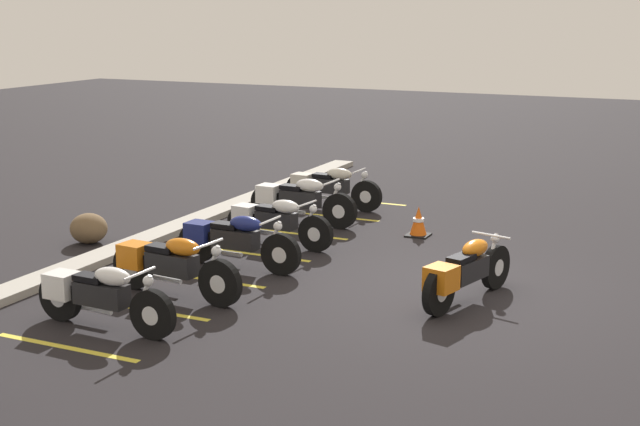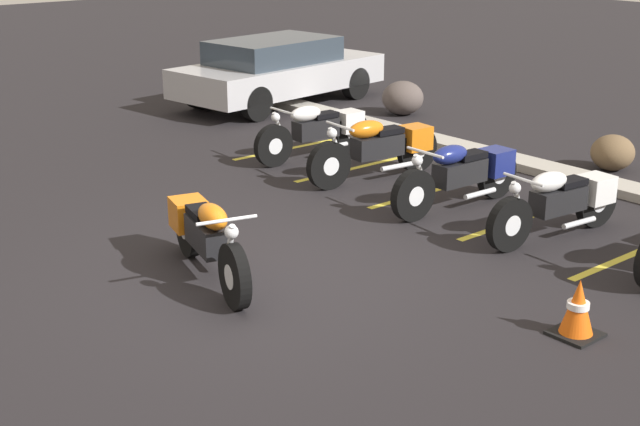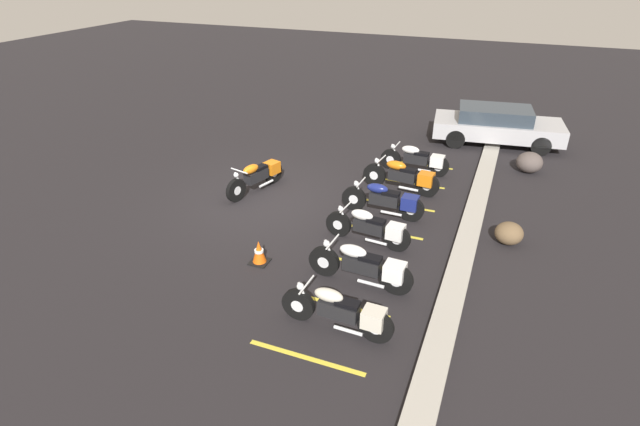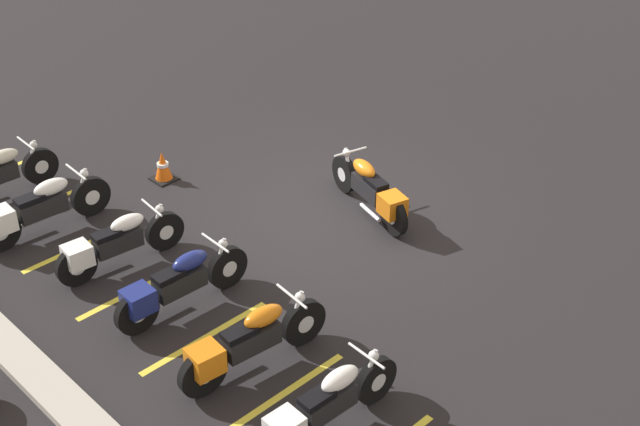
# 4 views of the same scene
# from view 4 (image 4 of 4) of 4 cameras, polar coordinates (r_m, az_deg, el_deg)

# --- Properties ---
(ground) EXTENTS (60.00, 60.00, 0.00)m
(ground) POSITION_cam_4_polar(r_m,az_deg,el_deg) (14.62, 0.76, 0.02)
(ground) COLOR black
(motorcycle_orange_featured) EXTENTS (2.11, 0.85, 0.85)m
(motorcycle_orange_featured) POSITION_cam_4_polar(r_m,az_deg,el_deg) (14.37, 3.34, 1.45)
(motorcycle_orange_featured) COLOR black
(motorcycle_orange_featured) RESTS_ON ground
(parked_bike_0) EXTENTS (0.60, 2.12, 0.83)m
(parked_bike_0) POSITION_cam_4_polar(r_m,az_deg,el_deg) (10.54, 0.23, -12.27)
(parked_bike_0) COLOR black
(parked_bike_0) RESTS_ON ground
(parked_bike_1) EXTENTS (0.64, 2.22, 0.87)m
(parked_bike_1) POSITION_cam_4_polar(r_m,az_deg,el_deg) (11.36, -4.70, -8.25)
(parked_bike_1) COLOR black
(parked_bike_1) RESTS_ON ground
(parked_bike_2) EXTENTS (0.61, 2.17, 0.85)m
(parked_bike_2) POSITION_cam_4_polar(r_m,az_deg,el_deg) (12.42, -9.19, -4.56)
(parked_bike_2) COLOR black
(parked_bike_2) RESTS_ON ground
(parked_bike_3) EXTENTS (0.60, 2.08, 0.82)m
(parked_bike_3) POSITION_cam_4_polar(r_m,az_deg,el_deg) (13.45, -13.03, -1.92)
(parked_bike_3) COLOR black
(parked_bike_3) RESTS_ON ground
(parked_bike_4) EXTENTS (0.63, 2.23, 0.88)m
(parked_bike_4) POSITION_cam_4_polar(r_m,az_deg,el_deg) (14.53, -17.59, 0.27)
(parked_bike_4) COLOR black
(parked_bike_4) RESTS_ON ground
(concrete_curb) EXTENTS (18.00, 0.50, 0.12)m
(concrete_curb) POSITION_cam_4_polar(r_m,az_deg,el_deg) (12.14, -18.05, -9.45)
(concrete_curb) COLOR #A8A399
(concrete_curb) RESTS_ON ground
(traffic_cone) EXTENTS (0.40, 0.40, 0.54)m
(traffic_cone) POSITION_cam_4_polar(r_m,az_deg,el_deg) (15.65, -10.02, 2.93)
(traffic_cone) COLOR black
(traffic_cone) RESTS_ON ground
(stall_line_1) EXTENTS (0.10, 2.10, 0.00)m
(stall_line_1) POSITION_cam_4_polar(r_m,az_deg,el_deg) (11.31, -2.50, -11.58)
(stall_line_1) COLOR gold
(stall_line_1) RESTS_ON ground
(stall_line_2) EXTENTS (0.10, 2.10, 0.00)m
(stall_line_2) POSITION_cam_4_polar(r_m,az_deg,el_deg) (12.20, -7.35, -7.90)
(stall_line_2) COLOR gold
(stall_line_2) RESTS_ON ground
(stall_line_3) EXTENTS (0.10, 2.10, 0.00)m
(stall_line_3) POSITION_cam_4_polar(r_m,az_deg,el_deg) (13.22, -11.43, -4.71)
(stall_line_3) COLOR gold
(stall_line_3) RESTS_ON ground
(stall_line_4) EXTENTS (0.10, 2.10, 0.00)m
(stall_line_4) POSITION_cam_4_polar(r_m,az_deg,el_deg) (14.32, -14.88, -1.98)
(stall_line_4) COLOR gold
(stall_line_4) RESTS_ON ground
(stall_line_5) EXTENTS (0.10, 2.10, 0.00)m
(stall_line_5) POSITION_cam_4_polar(r_m,az_deg,el_deg) (15.50, -17.81, 0.36)
(stall_line_5) COLOR gold
(stall_line_5) RESTS_ON ground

